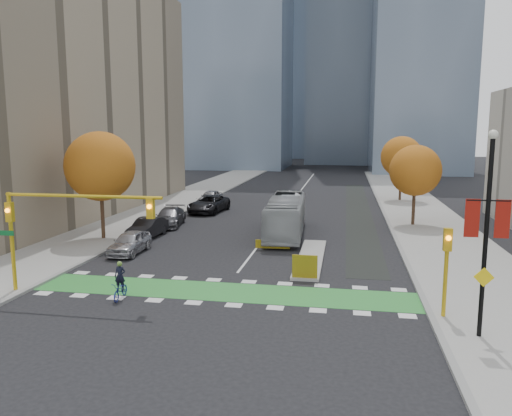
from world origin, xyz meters
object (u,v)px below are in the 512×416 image
at_px(traffic_signal_east, 447,259).
at_px(bus, 286,216).
at_px(banner_lamppost, 487,226).
at_px(tree_east_far, 402,157).
at_px(tree_east_near, 415,171).
at_px(traffic_signal_west, 56,217).
at_px(parked_car_b, 147,228).
at_px(hazard_board, 305,267).
at_px(cyclist, 120,286).
at_px(parked_car_c, 170,217).
at_px(parked_car_e, 210,197).
at_px(parked_car_a, 130,242).
at_px(tree_west, 100,166).
at_px(parked_car_d, 209,204).

relative_size(traffic_signal_east, bus, 0.36).
distance_m(banner_lamppost, bus, 21.49).
bearing_deg(tree_east_far, tree_east_near, -91.79).
relative_size(tree_east_far, banner_lamppost, 0.92).
relative_size(traffic_signal_west, parked_car_b, 1.82).
height_order(hazard_board, traffic_signal_east, traffic_signal_east).
bearing_deg(traffic_signal_west, traffic_signal_east, 0.01).
height_order(tree_east_near, tree_east_far, tree_east_far).
height_order(cyclist, bus, bus).
bearing_deg(banner_lamppost, parked_car_c, 134.52).
distance_m(cyclist, parked_car_e, 32.60).
distance_m(banner_lamppost, parked_car_c, 29.49).
bearing_deg(traffic_signal_east, parked_car_a, 154.66).
xyz_separation_m(traffic_signal_east, cyclist, (-15.21, 0.01, -2.09)).
bearing_deg(tree_west, bus, 17.57).
bearing_deg(parked_car_b, traffic_signal_west, -82.41).
xyz_separation_m(banner_lamppost, cyclist, (-16.21, 2.00, -3.97)).
bearing_deg(parked_car_b, parked_car_e, 93.18).
distance_m(tree_east_near, traffic_signal_west, 30.08).
xyz_separation_m(hazard_board, traffic_signal_east, (6.50, -4.71, 1.93)).
relative_size(banner_lamppost, parked_car_b, 1.77).
bearing_deg(parked_car_d, parked_car_a, -85.91).
relative_size(parked_car_c, parked_car_e, 1.18).
height_order(traffic_signal_east, bus, traffic_signal_east).
bearing_deg(cyclist, banner_lamppost, -11.55).
height_order(hazard_board, parked_car_b, parked_car_b).
distance_m(bus, parked_car_d, 13.42).
relative_size(tree_west, tree_east_near, 1.16).
bearing_deg(tree_west, parked_car_e, 81.39).
height_order(tree_east_near, parked_car_c, tree_east_near).
xyz_separation_m(tree_east_far, banner_lamppost, (-1.00, -40.50, -0.63)).
xyz_separation_m(bus, parked_car_b, (-10.50, -2.93, -0.80)).
xyz_separation_m(tree_east_far, traffic_signal_west, (-20.43, -38.51, -1.21)).
bearing_deg(hazard_board, banner_lamppost, -41.79).
height_order(tree_west, traffic_signal_east, tree_west).
height_order(tree_west, parked_car_a, tree_west).
distance_m(parked_car_c, parked_car_d, 7.88).
xyz_separation_m(banner_lamppost, parked_car_b, (-20.50, 15.85, -3.84)).
xyz_separation_m(hazard_board, banner_lamppost, (7.50, -6.70, 3.81)).
xyz_separation_m(parked_car_c, parked_car_e, (0.00, 13.47, -0.00)).
bearing_deg(parked_car_d, hazard_board, -56.07).
height_order(tree_east_far, bus, tree_east_far).
height_order(tree_west, parked_car_d, tree_west).
xyz_separation_m(traffic_signal_west, parked_car_b, (-1.07, 13.86, -3.26)).
relative_size(tree_west, banner_lamppost, 0.99).
height_order(banner_lamppost, parked_car_d, banner_lamppost).
height_order(cyclist, parked_car_e, cyclist).
bearing_deg(hazard_board, parked_car_c, 132.58).
xyz_separation_m(traffic_signal_west, parked_car_e, (-1.07, 32.33, -3.26)).
xyz_separation_m(traffic_signal_east, parked_car_a, (-18.70, 8.85, -1.98)).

